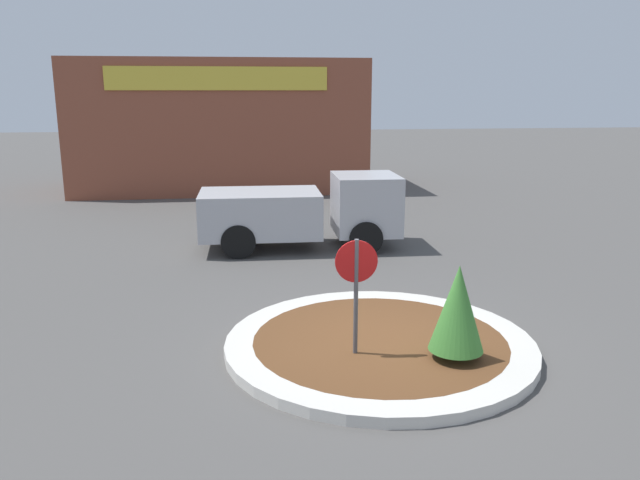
% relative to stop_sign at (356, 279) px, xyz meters
% --- Properties ---
extents(ground_plane, '(120.00, 120.00, 0.00)m').
position_rel_stop_sign_xyz_m(ground_plane, '(0.51, 0.49, -1.40)').
color(ground_plane, '#514F4C').
extents(traffic_island, '(5.17, 5.17, 0.18)m').
position_rel_stop_sign_xyz_m(traffic_island, '(0.51, 0.49, -1.31)').
color(traffic_island, beige).
rests_on(traffic_island, ground_plane).
extents(stop_sign, '(0.67, 0.07, 2.03)m').
position_rel_stop_sign_xyz_m(stop_sign, '(0.00, 0.00, 0.00)').
color(stop_sign, '#4C4C51').
rests_on(stop_sign, ground_plane).
extents(island_shrub, '(0.85, 0.85, 1.50)m').
position_rel_stop_sign_xyz_m(island_shrub, '(1.51, -0.40, -0.40)').
color(island_shrub, brown).
rests_on(island_shrub, traffic_island).
extents(utility_truck, '(5.43, 2.27, 2.00)m').
position_rel_stop_sign_xyz_m(utility_truck, '(0.01, 7.62, -0.35)').
color(utility_truck, '#B2B2B7').
rests_on(utility_truck, ground_plane).
extents(storefront_building, '(12.25, 6.07, 5.51)m').
position_rel_stop_sign_xyz_m(storefront_building, '(-2.37, 19.28, 1.36)').
color(storefront_building, brown).
rests_on(storefront_building, ground_plane).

